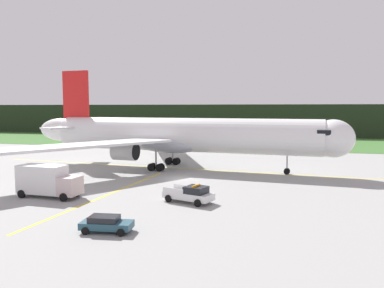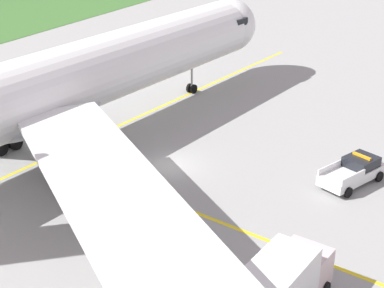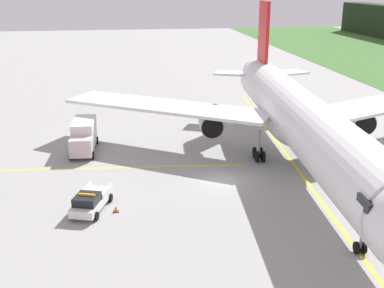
% 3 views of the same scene
% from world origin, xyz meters
% --- Properties ---
extents(ground, '(320.00, 320.00, 0.00)m').
position_xyz_m(ground, '(0.00, 0.00, 0.00)').
color(ground, '#959593').
extents(taxiway_centerline_main, '(69.11, 6.14, 0.01)m').
position_xyz_m(taxiway_centerline_main, '(-1.80, 8.57, 0.00)').
color(taxiway_centerline_main, yellow).
rests_on(taxiway_centerline_main, ground).
extents(taxiway_centerline_spur, '(2.79, 29.46, 0.01)m').
position_xyz_m(taxiway_centerline_spur, '(-5.19, -11.21, 0.00)').
color(taxiway_centerline_spur, yellow).
rests_on(taxiway_centerline_spur, ground).
extents(airliner, '(53.57, 51.75, 16.31)m').
position_xyz_m(airliner, '(-2.56, 8.64, 5.36)').
color(airliner, white).
rests_on(airliner, ground).
extents(ops_pickup_truck, '(5.68, 3.61, 1.94)m').
position_xyz_m(ops_pickup_truck, '(4.74, -12.48, 0.90)').
color(ops_pickup_truck, silver).
rests_on(ops_pickup_truck, ground).
extents(catering_truck, '(7.24, 2.99, 3.70)m').
position_xyz_m(catering_truck, '(-11.12, -13.97, 1.86)').
color(catering_truck, beige).
rests_on(catering_truck, ground).
extents(apron_cone, '(0.47, 0.47, 0.60)m').
position_xyz_m(apron_cone, '(5.27, -10.36, 0.29)').
color(apron_cone, black).
rests_on(apron_cone, ground).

